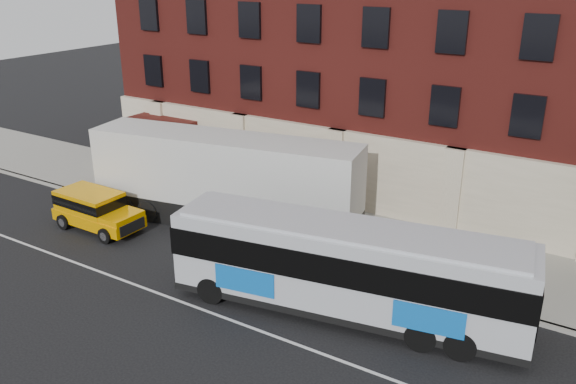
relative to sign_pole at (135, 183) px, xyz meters
The scene contains 9 objects.
ground 10.59m from the sign_pole, 35.87° to the right, with size 120.00×120.00×0.00m, color black.
sidewalk 9.07m from the sign_pole, 18.56° to the left, with size 60.00×6.00×0.15m, color gray.
kerb 8.61m from the sign_pole, ahead, with size 60.00×0.25×0.15m, color gray.
lane_line 10.31m from the sign_pole, 33.60° to the right, with size 60.00×0.12×0.01m, color silver.
building 15.03m from the sign_pole, 51.75° to the left, with size 30.00×12.10×15.00m.
sign_pole is the anchor object (origin of this frame).
city_bus 13.82m from the sign_pole, 12.91° to the right, with size 12.96×4.78×3.48m.
yellow_suv 2.74m from the sign_pole, 89.99° to the right, with size 4.75×2.13×1.81m.
shipping_container 5.08m from the sign_pole, 11.96° to the left, with size 13.42×4.92×4.38m.
Camera 1 is at (12.94, -13.78, 11.94)m, focal length 37.00 mm.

